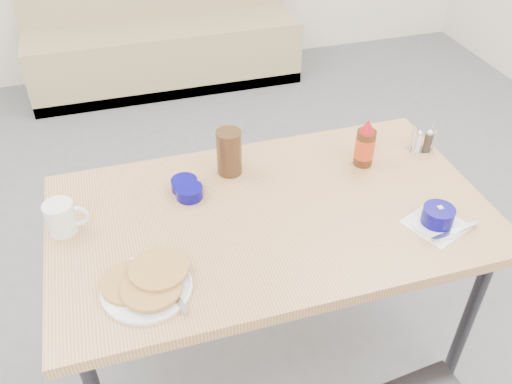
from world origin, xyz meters
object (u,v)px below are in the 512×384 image
object	(u,v)px
pancake_plate	(147,283)
syrup_bottle	(365,145)
amber_tumbler	(229,152)
condiment_caddy	(423,142)
dining_table	(271,226)
coffee_mug	(62,217)
creamer_bowl	(189,192)
butter_bowl	(184,185)
booth_bench	(163,35)
grits_setting	(438,218)

from	to	relation	value
pancake_plate	syrup_bottle	size ratio (longest dim) A/B	1.37
amber_tumbler	condiment_caddy	bearing A→B (deg)	-5.88
dining_table	syrup_bottle	world-z (taller)	syrup_bottle
coffee_mug	condiment_caddy	bearing A→B (deg)	3.45
pancake_plate	condiment_caddy	world-z (taller)	condiment_caddy
creamer_bowl	syrup_bottle	bearing A→B (deg)	1.01
butter_bowl	condiment_caddy	world-z (taller)	condiment_caddy
amber_tumbler	pancake_plate	bearing A→B (deg)	-127.40
amber_tumbler	creamer_bowl	bearing A→B (deg)	-148.58
coffee_mug	condiment_caddy	size ratio (longest dim) A/B	1.29
booth_bench	amber_tumbler	distance (m)	2.34
grits_setting	creamer_bowl	xyz separation A→B (m)	(-0.71, 0.36, -0.01)
pancake_plate	syrup_bottle	distance (m)	0.90
dining_table	syrup_bottle	bearing A→B (deg)	21.96
grits_setting	butter_bowl	xyz separation A→B (m)	(-0.72, 0.40, -0.01)
dining_table	coffee_mug	xyz separation A→B (m)	(-0.64, 0.10, 0.11)
booth_bench	amber_tumbler	world-z (taller)	booth_bench
booth_bench	pancake_plate	distance (m)	2.81
pancake_plate	butter_bowl	bearing A→B (deg)	66.09
booth_bench	condiment_caddy	world-z (taller)	booth_bench
condiment_caddy	dining_table	bearing A→B (deg)	-153.56
grits_setting	butter_bowl	distance (m)	0.82
dining_table	butter_bowl	xyz separation A→B (m)	(-0.25, 0.19, 0.08)
dining_table	syrup_bottle	distance (m)	0.45
booth_bench	grits_setting	size ratio (longest dim) A/B	8.38
creamer_bowl	amber_tumbler	world-z (taller)	amber_tumbler
creamer_bowl	amber_tumbler	distance (m)	0.20
grits_setting	syrup_bottle	xyz separation A→B (m)	(-0.08, 0.37, 0.05)
coffee_mug	dining_table	bearing A→B (deg)	-8.71
condiment_caddy	grits_setting	bearing A→B (deg)	-102.50
dining_table	syrup_bottle	size ratio (longest dim) A/B	7.72
creamer_bowl	booth_bench	bearing A→B (deg)	84.33
creamer_bowl	butter_bowl	distance (m)	0.05
amber_tumbler	syrup_bottle	xyz separation A→B (m)	(0.47, -0.09, -0.00)
condiment_caddy	butter_bowl	bearing A→B (deg)	-170.04
butter_bowl	grits_setting	bearing A→B (deg)	-29.22
dining_table	butter_bowl	size ratio (longest dim) A/B	15.74
booth_bench	condiment_caddy	xyz separation A→B (m)	(0.64, -2.36, 0.45)
dining_table	condiment_caddy	world-z (taller)	condiment_caddy
dining_table	coffee_mug	distance (m)	0.65
condiment_caddy	amber_tumbler	bearing A→B (deg)	-174.67
coffee_mug	syrup_bottle	bearing A→B (deg)	3.45
amber_tumbler	coffee_mug	bearing A→B (deg)	-165.01
coffee_mug	creamer_bowl	world-z (taller)	coffee_mug
booth_bench	coffee_mug	distance (m)	2.56
coffee_mug	butter_bowl	xyz separation A→B (m)	(0.39, 0.10, -0.03)
grits_setting	amber_tumbler	bearing A→B (deg)	140.18
butter_bowl	dining_table	bearing A→B (deg)	-38.30
amber_tumbler	syrup_bottle	world-z (taller)	syrup_bottle
booth_bench	butter_bowl	xyz separation A→B (m)	(-0.25, -2.34, 0.43)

